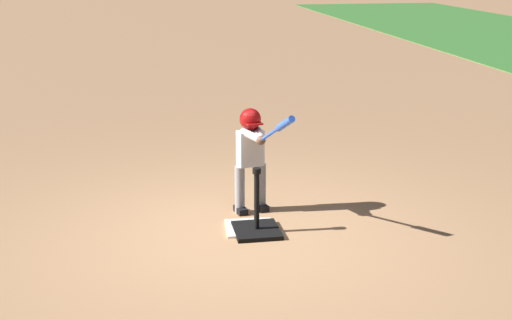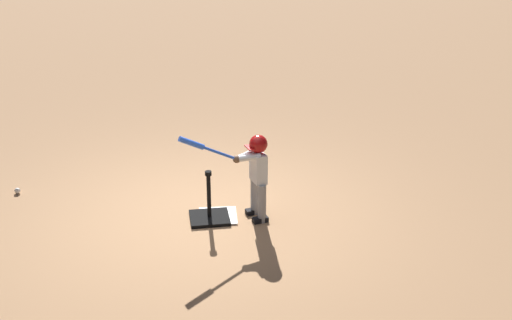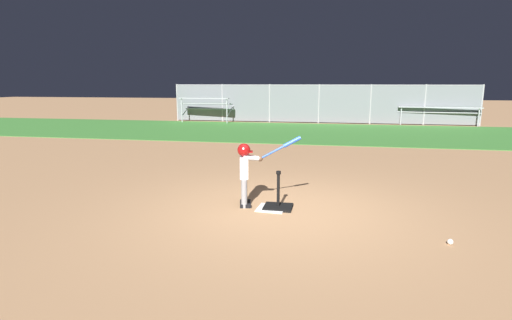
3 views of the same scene
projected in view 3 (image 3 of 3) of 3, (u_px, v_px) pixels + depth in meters
ground_plane at (284, 211)px, 6.32m from camera, size 90.00×90.00×0.00m
grass_outfield_strip at (315, 132)px, 16.39m from camera, size 56.00×6.98×0.02m
backstop_fence at (319, 103)px, 19.98m from camera, size 15.11×0.08×1.93m
home_plate at (271, 208)px, 6.45m from camera, size 0.47×0.47×0.02m
batting_tee at (278, 204)px, 6.46m from camera, size 0.46×0.41×0.62m
batter_child at (247, 167)px, 6.49m from camera, size 1.02×0.41×1.16m
baseball at (450, 242)px, 5.01m from camera, size 0.07×0.07×0.07m
bleachers_left_center at (211, 109)px, 21.07m from camera, size 2.76×2.41×1.28m
bleachers_center at (317, 112)px, 20.99m from camera, size 2.64×1.70×0.98m
bleachers_far_left at (436, 115)px, 19.55m from camera, size 3.78×1.90×0.90m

